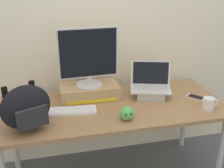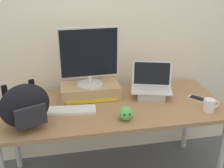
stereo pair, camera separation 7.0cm
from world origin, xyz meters
name	(u,v)px [view 2 (the right image)]	position (x,y,z in m)	size (l,w,h in m)	color
back_wall	(101,19)	(0.00, 0.48, 1.30)	(7.00, 0.10, 2.60)	silver
desk	(112,113)	(0.00, 0.00, 0.65)	(1.75, 0.75, 0.72)	#99704C
toner_box_yellow	(90,91)	(-0.15, 0.18, 0.77)	(0.48, 0.24, 0.11)	tan
desktop_monitor	(89,57)	(-0.15, 0.18, 1.06)	(0.47, 0.21, 0.47)	silver
open_laptop	(151,90)	(0.35, 0.10, 0.78)	(0.37, 0.30, 0.28)	#ADADB2
external_keyboard	(68,110)	(-0.34, -0.04, 0.73)	(0.43, 0.16, 0.02)	white
messenger_backpack	(25,106)	(-0.62, -0.19, 0.87)	(0.38, 0.31, 0.30)	black
coffee_mug	(209,105)	(0.70, -0.23, 0.76)	(0.13, 0.08, 0.09)	silver
cell_phone	(197,99)	(0.70, -0.03, 0.72)	(0.15, 0.16, 0.01)	silver
plush_toy	(125,113)	(0.05, -0.24, 0.77)	(0.10, 0.10, 0.10)	#56B256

